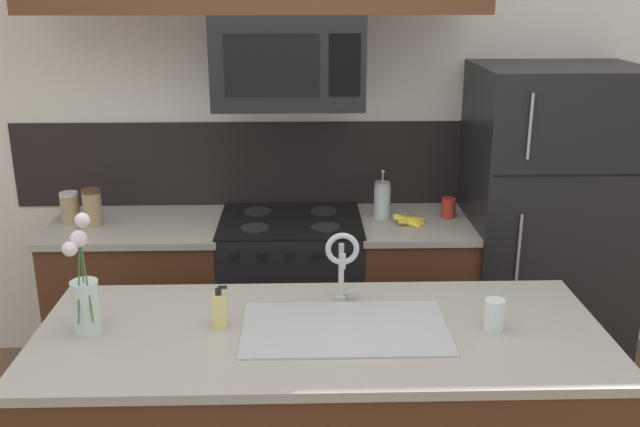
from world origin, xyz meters
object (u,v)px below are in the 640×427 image
object	(u,v)px
storage_jar_medium	(92,207)
flower_vase	(85,298)
microwave	(288,61)
refrigerator	(545,226)
sink_faucet	(342,258)
storage_jar_tall	(70,208)
dish_soap_bottle	(219,310)
stove_range	(292,298)
coffee_tin	(448,208)
banana_bunch	(409,220)
drinking_glass	(494,314)
french_press	(382,200)

from	to	relation	value
storage_jar_medium	flower_vase	bearing A→B (deg)	-75.64
microwave	refrigerator	xyz separation A→B (m)	(1.39, 0.04, -0.89)
microwave	sink_faucet	bearing A→B (deg)	-77.96
refrigerator	storage_jar_medium	distance (m)	2.43
storage_jar_tall	dish_soap_bottle	world-z (taller)	storage_jar_tall
dish_soap_bottle	stove_range	bearing A→B (deg)	78.42
flower_vase	storage_jar_tall	bearing A→B (deg)	109.32
stove_range	microwave	distance (m)	1.30
coffee_tin	sink_faucet	distance (m)	1.27
banana_bunch	coffee_tin	world-z (taller)	coffee_tin
storage_jar_medium	drinking_glass	xyz separation A→B (m)	(1.80, -1.24, -0.04)
refrigerator	sink_faucet	distance (m)	1.59
refrigerator	storage_jar_tall	size ratio (longest dim) A/B	10.22
dish_soap_bottle	flower_vase	bearing A→B (deg)	-176.03
banana_bunch	french_press	world-z (taller)	french_press
banana_bunch	coffee_tin	distance (m)	0.26
storage_jar_medium	coffee_tin	world-z (taller)	storage_jar_medium
microwave	refrigerator	world-z (taller)	microwave
microwave	banana_bunch	bearing A→B (deg)	-3.54
microwave	dish_soap_bottle	xyz separation A→B (m)	(-0.25, -1.19, -0.78)
coffee_tin	flower_vase	distance (m)	2.05
stove_range	storage_jar_medium	size ratio (longest dim) A/B	4.70
sink_faucet	banana_bunch	bearing A→B (deg)	66.94
stove_range	banana_bunch	size ratio (longest dim) A/B	4.88
french_press	dish_soap_bottle	distance (m)	1.48
microwave	storage_jar_medium	xyz separation A→B (m)	(-1.04, -0.00, -0.75)
french_press	flower_vase	bearing A→B (deg)	-133.02
dish_soap_bottle	drinking_glass	world-z (taller)	dish_soap_bottle
flower_vase	banana_bunch	bearing A→B (deg)	41.27
drinking_glass	microwave	bearing A→B (deg)	121.63
microwave	flower_vase	world-z (taller)	microwave
sink_faucet	drinking_glass	xyz separation A→B (m)	(0.55, -0.23, -0.14)
stove_range	refrigerator	world-z (taller)	refrigerator
storage_jar_tall	storage_jar_medium	bearing A→B (deg)	-16.70
microwave	storage_jar_tall	bearing A→B (deg)	178.18
drinking_glass	dish_soap_bottle	bearing A→B (deg)	177.37
coffee_tin	sink_faucet	world-z (taller)	sink_faucet
storage_jar_medium	drinking_glass	size ratio (longest dim) A/B	1.68
dish_soap_bottle	drinking_glass	distance (m)	1.01
sink_faucet	dish_soap_bottle	world-z (taller)	sink_faucet
stove_range	storage_jar_tall	size ratio (longest dim) A/B	5.49
microwave	drinking_glass	world-z (taller)	microwave
coffee_tin	drinking_glass	distance (m)	1.32
storage_jar_medium	dish_soap_bottle	bearing A→B (deg)	-56.51
microwave	sink_faucet	size ratio (longest dim) A/B	2.43
refrigerator	sink_faucet	world-z (taller)	refrigerator
french_press	refrigerator	bearing A→B (deg)	-2.58
storage_jar_tall	banana_bunch	world-z (taller)	storage_jar_tall
coffee_tin	banana_bunch	bearing A→B (deg)	-154.26
refrigerator	storage_jar_medium	xyz separation A→B (m)	(-2.42, -0.04, 0.14)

